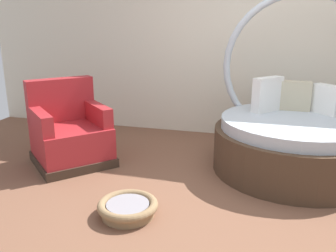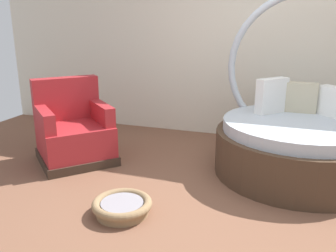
% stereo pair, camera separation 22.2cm
% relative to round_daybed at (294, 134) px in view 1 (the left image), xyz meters
% --- Properties ---
extents(ground_plane, '(8.00, 8.00, 0.02)m').
position_rel_round_daybed_xyz_m(ground_plane, '(-0.54, -0.99, -0.40)').
color(ground_plane, brown).
extents(back_wall, '(8.00, 0.12, 3.09)m').
position_rel_round_daybed_xyz_m(back_wall, '(-0.54, 1.12, 1.15)').
color(back_wall, silver).
rests_on(back_wall, ground_plane).
extents(round_daybed, '(1.70, 1.70, 1.92)m').
position_rel_round_daybed_xyz_m(round_daybed, '(0.00, 0.00, 0.00)').
color(round_daybed, '#473323').
rests_on(round_daybed, ground_plane).
extents(red_armchair, '(1.13, 1.13, 0.94)m').
position_rel_round_daybed_xyz_m(red_armchair, '(-2.45, -0.48, -0.06)').
color(red_armchair, '#38281E').
rests_on(red_armchair, ground_plane).
extents(pet_basket, '(0.51, 0.51, 0.13)m').
position_rel_round_daybed_xyz_m(pet_basket, '(-1.37, -1.44, -0.32)').
color(pet_basket, '#8E704C').
rests_on(pet_basket, ground_plane).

